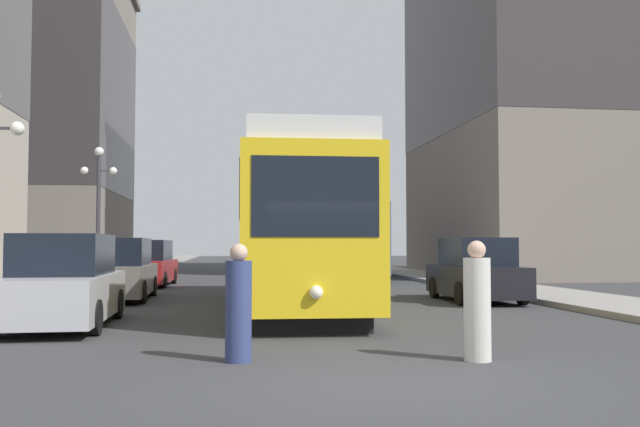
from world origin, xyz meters
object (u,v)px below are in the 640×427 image
object	(u,v)px
streetcar	(292,227)
parked_car_left_mid	(148,265)
parked_car_left_near	(63,284)
pedestrian_crossing_near	(477,305)
parked_car_left_far	(119,271)
pedestrian_crossing_far	(238,307)
transit_bus	(340,239)
lamp_post_left_far	(99,193)
parked_car_right_far	(476,272)

from	to	relation	value
streetcar	parked_car_left_mid	xyz separation A→B (m)	(-4.90, 9.50, -1.26)
streetcar	parked_car_left_near	bearing A→B (deg)	-137.78
streetcar	pedestrian_crossing_near	xyz separation A→B (m)	(1.77, -9.07, -1.33)
streetcar	parked_car_left_far	size ratio (longest dim) A/B	2.82
pedestrian_crossing_near	pedestrian_crossing_far	distance (m)	3.31
parked_car_left_mid	pedestrian_crossing_far	xyz separation A→B (m)	(3.37, -18.22, -0.09)
parked_car_left_mid	parked_car_left_far	bearing A→B (deg)	-87.55
parked_car_left_near	parked_car_left_far	bearing A→B (deg)	88.62
parked_car_left_mid	parked_car_left_far	size ratio (longest dim) A/B	1.06
streetcar	parked_car_left_near	xyz separation A→B (m)	(-4.90, -4.20, -1.26)
transit_bus	parked_car_left_near	xyz separation A→B (m)	(-8.65, -19.18, -1.10)
transit_bus	pedestrian_crossing_far	size ratio (longest dim) A/B	7.07
parked_car_left_far	pedestrian_crossing_near	world-z (taller)	parked_car_left_far
lamp_post_left_far	parked_car_left_mid	bearing A→B (deg)	4.88
streetcar	parked_car_right_far	distance (m)	5.54
transit_bus	parked_car_left_near	size ratio (longest dim) A/B	2.47
parked_car_left_far	pedestrian_crossing_near	distance (m)	13.36
parked_car_right_far	lamp_post_left_far	xyz separation A→B (m)	(-12.16, 8.76, 2.83)
parked_car_right_far	lamp_post_left_far	size ratio (longest dim) A/B	0.80
transit_bus	streetcar	bearing A→B (deg)	-103.64
transit_bus	lamp_post_left_far	world-z (taller)	lamp_post_left_far
pedestrian_crossing_far	lamp_post_left_far	size ratio (longest dim) A/B	0.30
parked_car_left_mid	parked_car_left_far	xyz separation A→B (m)	(-0.00, -7.00, -0.00)
parked_car_left_near	pedestrian_crossing_near	bearing A→B (deg)	-37.51
streetcar	pedestrian_crossing_far	size ratio (longest dim) A/B	8.31
parked_car_left_far	lamp_post_left_far	distance (m)	7.64
streetcar	lamp_post_left_far	world-z (taller)	lamp_post_left_far
parked_car_left_near	pedestrian_crossing_near	world-z (taller)	parked_car_left_near
parked_car_left_mid	parked_car_left_far	distance (m)	7.00
parked_car_left_near	pedestrian_crossing_far	xyz separation A→B (m)	(3.38, -4.52, -0.09)
lamp_post_left_far	parked_car_right_far	bearing A→B (deg)	-35.78
parked_car_left_near	parked_car_left_mid	world-z (taller)	same
parked_car_left_near	parked_car_right_far	size ratio (longest dim) A/B	1.08
parked_car_right_far	parked_car_left_far	size ratio (longest dim) A/B	0.90
parked_car_left_mid	pedestrian_crossing_far	bearing A→B (deg)	-77.05
transit_bus	pedestrian_crossing_far	xyz separation A→B (m)	(-5.27, -23.70, -1.19)
transit_bus	pedestrian_crossing_far	bearing A→B (deg)	-102.12
parked_car_left_near	parked_car_right_far	bearing A→B (deg)	23.60
parked_car_left_far	transit_bus	bearing A→B (deg)	54.64
streetcar	transit_bus	xyz separation A→B (m)	(3.75, 14.98, -0.15)
lamp_post_left_far	transit_bus	bearing A→B (deg)	28.14
lamp_post_left_far	streetcar	bearing A→B (deg)	-53.96
parked_car_left_near	transit_bus	bearing A→B (deg)	64.37
pedestrian_crossing_far	streetcar	bearing A→B (deg)	-123.70
transit_bus	pedestrian_crossing_near	distance (m)	24.16
parked_car_left_mid	lamp_post_left_far	distance (m)	3.41
parked_car_right_far	pedestrian_crossing_near	xyz separation A→B (m)	(-3.60, -9.65, -0.07)
transit_bus	parked_car_left_mid	bearing A→B (deg)	-147.22
pedestrian_crossing_far	parked_car_left_near	bearing A→B (deg)	-77.02
parked_car_left_near	parked_car_right_far	distance (m)	11.32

